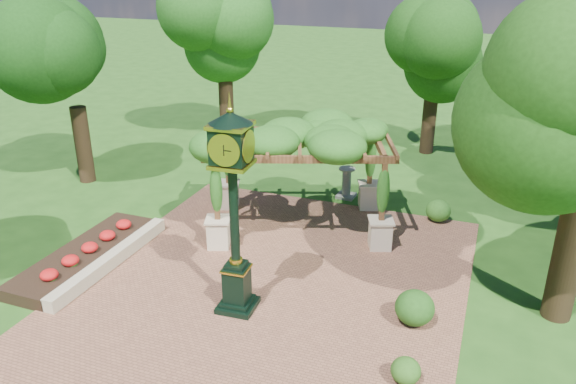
% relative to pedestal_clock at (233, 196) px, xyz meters
% --- Properties ---
extents(ground, '(120.00, 120.00, 0.00)m').
position_rel_pedestal_clock_xyz_m(ground, '(0.35, 0.12, -3.06)').
color(ground, '#1E4714').
rests_on(ground, ground).
extents(brick_plaza, '(10.00, 12.00, 0.04)m').
position_rel_pedestal_clock_xyz_m(brick_plaza, '(0.35, 1.12, -3.04)').
color(brick_plaza, brown).
rests_on(brick_plaza, ground).
extents(border_wall, '(0.35, 5.00, 0.40)m').
position_rel_pedestal_clock_xyz_m(border_wall, '(-4.25, 0.62, -2.86)').
color(border_wall, '#C6B793').
rests_on(border_wall, ground).
extents(flower_bed, '(1.50, 5.00, 0.36)m').
position_rel_pedestal_clock_xyz_m(flower_bed, '(-5.15, 0.62, -2.88)').
color(flower_bed, red).
rests_on(flower_bed, ground).
extents(pedestal_clock, '(1.07, 1.07, 5.12)m').
position_rel_pedestal_clock_xyz_m(pedestal_clock, '(0.00, 0.00, 0.00)').
color(pedestal_clock, black).
rests_on(pedestal_clock, brick_plaza).
extents(pergola, '(6.48, 5.21, 3.54)m').
position_rel_pedestal_clock_xyz_m(pergola, '(-0.15, 4.93, -0.15)').
color(pergola, beige).
rests_on(pergola, brick_plaza).
extents(sundial, '(0.66, 0.66, 1.13)m').
position_rel_pedestal_clock_xyz_m(sundial, '(0.65, 7.83, -2.56)').
color(sundial, gray).
rests_on(sundial, ground).
extents(shrub_front, '(0.76, 0.76, 0.56)m').
position_rel_pedestal_clock_xyz_m(shrub_front, '(4.37, -1.18, -2.74)').
color(shrub_front, '#285317').
rests_on(shrub_front, brick_plaza).
extents(shrub_mid, '(1.00, 1.00, 0.85)m').
position_rel_pedestal_clock_xyz_m(shrub_mid, '(4.20, 0.92, -2.60)').
color(shrub_mid, '#1E4814').
rests_on(shrub_mid, brick_plaza).
extents(shrub_back, '(0.98, 0.98, 0.73)m').
position_rel_pedestal_clock_xyz_m(shrub_back, '(4.04, 6.89, -2.66)').
color(shrub_back, '#2D631C').
rests_on(shrub_back, brick_plaza).
extents(tree_west_near, '(3.40, 3.40, 7.64)m').
position_rel_pedestal_clock_xyz_m(tree_west_near, '(-9.30, 5.84, 2.17)').
color(tree_west_near, '#382516').
rests_on(tree_west_near, ground).
extents(tree_west_far, '(3.70, 3.70, 7.62)m').
position_rel_pedestal_clock_xyz_m(tree_west_far, '(-6.60, 12.72, 2.14)').
color(tree_west_far, black).
rests_on(tree_west_far, ground).
extents(tree_north, '(3.89, 3.89, 6.75)m').
position_rel_pedestal_clock_xyz_m(tree_north, '(2.66, 14.11, 1.57)').
color(tree_north, black).
rests_on(tree_north, ground).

